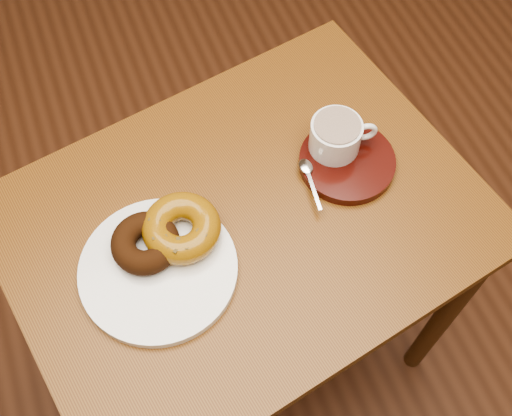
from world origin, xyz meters
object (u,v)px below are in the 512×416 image
object	(u,v)px
cafe_table	(245,248)
coffee_cup	(337,136)
donut_plate	(158,270)
saucer	(347,162)

from	to	relation	value
cafe_table	coffee_cup	bearing A→B (deg)	8.33
donut_plate	coffee_cup	distance (m)	0.36
donut_plate	saucer	xyz separation A→B (m)	(0.35, 0.07, 0.00)
cafe_table	coffee_cup	distance (m)	0.25
cafe_table	coffee_cup	size ratio (longest dim) A/B	7.52
cafe_table	saucer	bearing A→B (deg)	-1.21
donut_plate	coffee_cup	xyz separation A→B (m)	(0.34, 0.11, 0.04)
cafe_table	donut_plate	distance (m)	0.20
donut_plate	saucer	size ratio (longest dim) A/B	1.51
saucer	coffee_cup	world-z (taller)	coffee_cup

